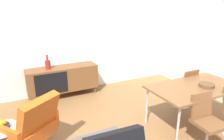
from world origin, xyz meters
name	(u,v)px	position (x,y,z in m)	size (l,w,h in m)	color
wall_back	(55,36)	(0.00, 2.60, 1.40)	(6.80, 0.12, 2.80)	white
sideboard	(63,79)	(0.04, 2.30, 0.44)	(1.60, 0.45, 0.72)	brown
vase_cobalt	(48,64)	(-0.26, 2.30, 0.83)	(0.12, 0.12, 0.32)	maroon
dining_table	(195,89)	(1.83, 0.06, 0.70)	(1.60, 0.90, 0.74)	brown
wooden_bowl_on_table	(207,85)	(1.99, -0.04, 0.77)	(0.26, 0.26, 0.06)	brown
dining_chair_back_right	(185,86)	(2.19, 0.62, 0.47)	(0.41, 0.44, 0.86)	brown
dining_chair_front_left	(206,120)	(1.49, -0.50, 0.47)	(0.42, 0.45, 0.86)	brown
lounge_chair_red	(31,126)	(-0.83, 0.50, 0.47)	(0.90, 0.89, 0.95)	#D85919
fruit_bowl	(2,125)	(-1.20, 0.53, 0.56)	(0.20, 0.20, 0.11)	#262628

